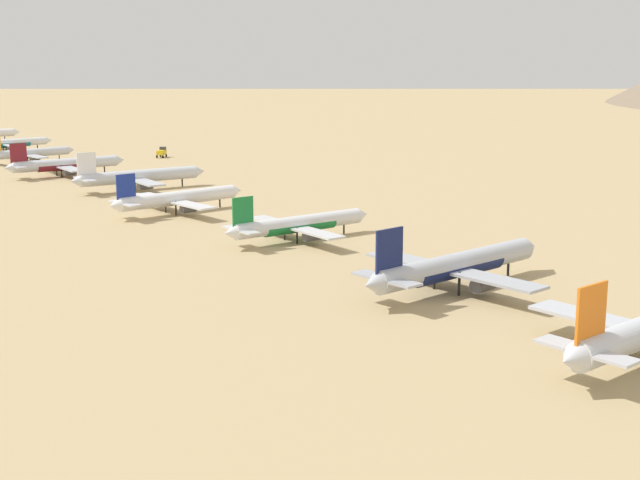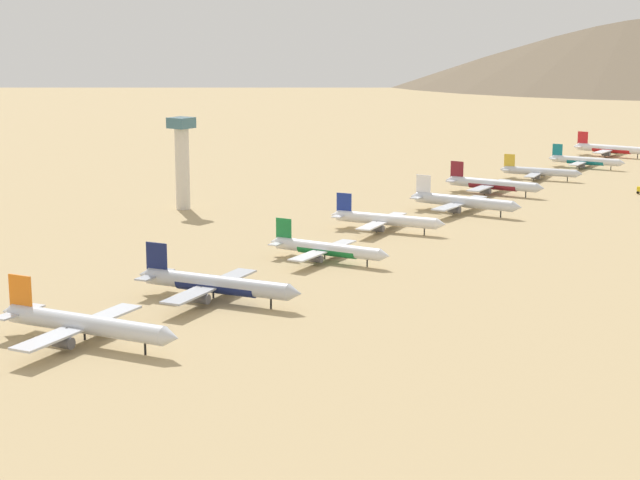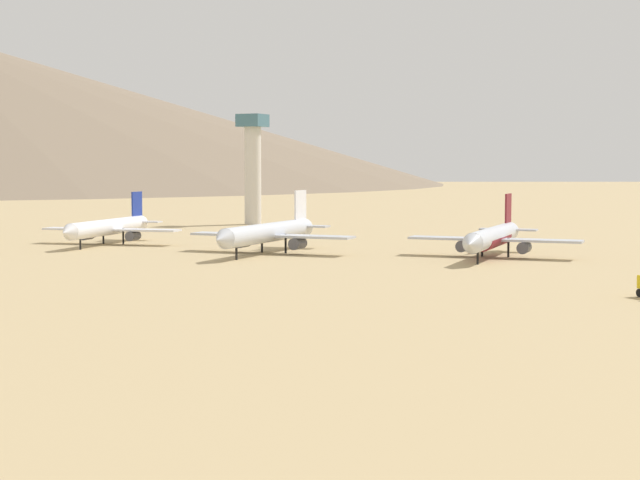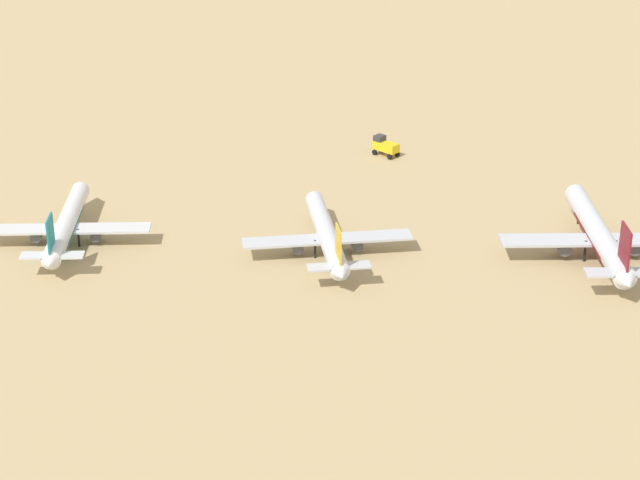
% 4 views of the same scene
% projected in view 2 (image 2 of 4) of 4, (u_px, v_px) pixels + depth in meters
% --- Properties ---
extents(ground_plane, '(2078.18, 2078.18, 0.00)m').
position_uv_depth(ground_plane, '(453.00, 213.00, 354.96)').
color(ground_plane, tan).
extents(parked_jet_0, '(43.74, 35.76, 12.65)m').
position_uv_depth(parked_jet_0, '(84.00, 324.00, 210.60)').
color(parked_jet_0, silver).
rests_on(parked_jet_0, ground).
extents(parked_jet_1, '(43.18, 35.34, 12.50)m').
position_uv_depth(parked_jet_1, '(215.00, 284.00, 242.77)').
color(parked_jet_1, '#B2B7C1').
rests_on(parked_jet_1, ground).
extents(parked_jet_2, '(36.87, 30.02, 10.63)m').
position_uv_depth(parked_jet_2, '(327.00, 249.00, 282.78)').
color(parked_jet_2, silver).
rests_on(parked_jet_2, ground).
extents(parked_jet_3, '(37.92, 31.02, 10.97)m').
position_uv_depth(parked_jet_3, '(385.00, 220.00, 323.12)').
color(parked_jet_3, white).
rests_on(parked_jet_3, ground).
extents(parked_jet_4, '(41.02, 33.28, 11.84)m').
position_uv_depth(parked_jet_4, '(463.00, 202.00, 353.08)').
color(parked_jet_4, silver).
rests_on(parked_jet_4, ground).
extents(parked_jet_5, '(39.52, 32.11, 11.39)m').
position_uv_depth(parked_jet_5, '(492.00, 184.00, 391.47)').
color(parked_jet_5, silver).
rests_on(parked_jet_5, ground).
extents(parked_jet_6, '(33.99, 27.82, 9.84)m').
position_uv_depth(parked_jet_6, '(539.00, 172.00, 426.92)').
color(parked_jet_6, silver).
rests_on(parked_jet_6, ground).
extents(parked_jet_7, '(34.40, 27.97, 9.92)m').
position_uv_depth(parked_jet_7, '(585.00, 161.00, 460.02)').
color(parked_jet_7, silver).
rests_on(parked_jet_7, ground).
extents(parked_jet_8, '(38.41, 31.12, 11.10)m').
position_uv_depth(parked_jet_8, '(611.00, 149.00, 498.37)').
color(parked_jet_8, white).
rests_on(parked_jet_8, ground).
extents(control_tower, '(7.20, 7.20, 31.41)m').
position_uv_depth(control_tower, '(182.00, 159.00, 358.44)').
color(control_tower, beige).
rests_on(control_tower, ground).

